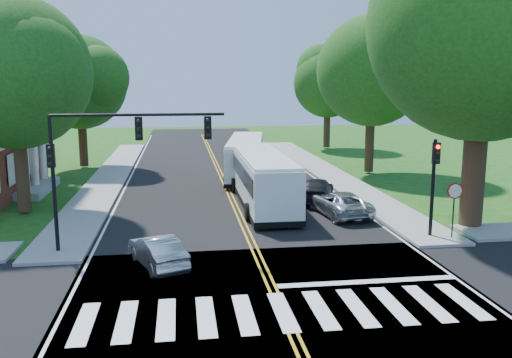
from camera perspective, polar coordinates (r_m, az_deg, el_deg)
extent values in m
plane|color=#1B4611|center=(17.87, 2.54, -13.16)|extent=(140.00, 140.00, 0.00)
cube|color=black|center=(34.98, -2.86, -1.46)|extent=(14.00, 96.00, 0.01)
cube|color=black|center=(17.87, 2.54, -13.14)|extent=(60.00, 12.00, 0.01)
cube|color=gold|center=(38.89, -3.40, -0.26)|extent=(0.36, 70.00, 0.01)
cube|color=silver|center=(38.95, -13.42, -0.51)|extent=(0.12, 70.00, 0.01)
cube|color=silver|center=(40.00, 6.36, -0.01)|extent=(0.12, 70.00, 0.01)
cube|color=silver|center=(17.41, 2.85, -13.75)|extent=(12.60, 3.00, 0.01)
cube|color=silver|center=(20.17, 11.67, -10.52)|extent=(6.60, 0.40, 0.01)
cube|color=gray|center=(42.04, -15.09, 0.28)|extent=(2.60, 40.00, 0.15)
cube|color=gray|center=(43.23, 7.30, 0.82)|extent=(2.60, 40.00, 0.15)
cylinder|color=#331F14|center=(28.19, 21.98, 1.46)|extent=(1.10, 1.10, 6.00)
sphere|color=#2B691F|center=(28.03, 22.89, 14.72)|extent=(10.80, 10.80, 10.80)
cylinder|color=#331F14|center=(31.60, -23.45, 1.13)|extent=(0.70, 0.70, 4.80)
sphere|color=#2B691F|center=(31.28, -24.11, 10.21)|extent=(8.00, 8.00, 8.00)
cylinder|color=#331F14|center=(47.03, -17.76, 3.97)|extent=(0.70, 0.70, 4.40)
sphere|color=#2B691F|center=(46.79, -18.08, 9.66)|extent=(7.60, 7.60, 7.60)
cylinder|color=#331F14|center=(42.90, 11.87, 4.09)|extent=(0.70, 0.70, 5.00)
sphere|color=#2B691F|center=(42.68, 12.13, 11.08)|extent=(8.40, 8.40, 8.40)
cylinder|color=#331F14|center=(58.42, 7.47, 5.51)|extent=(0.70, 0.70, 4.40)
sphere|color=#2B691F|center=(58.23, 7.57, 9.96)|extent=(7.20, 7.20, 7.20)
cube|color=silver|center=(37.40, -22.59, 5.34)|extent=(1.40, 6.00, 0.45)
cube|color=gray|center=(37.93, -22.16, -0.91)|extent=(1.80, 6.00, 0.50)
cylinder|color=silver|center=(35.53, -23.20, 1.34)|extent=(0.50, 0.50, 4.20)
cylinder|color=silver|center=(37.64, -22.35, 1.85)|extent=(0.50, 0.50, 4.20)
cylinder|color=silver|center=(39.75, -21.58, 2.31)|extent=(0.50, 0.50, 4.20)
cylinder|color=black|center=(23.65, -20.44, -1.73)|extent=(0.16, 0.16, 4.60)
cube|color=black|center=(23.23, -20.78, 2.30)|extent=(0.30, 0.22, 0.95)
sphere|color=black|center=(23.06, -20.90, 2.99)|extent=(0.18, 0.18, 0.18)
cylinder|color=black|center=(22.71, -12.26, 6.62)|extent=(7.00, 0.12, 0.12)
cube|color=black|center=(22.60, -12.24, 5.21)|extent=(0.30, 0.22, 0.95)
cube|color=black|center=(22.57, -5.10, 5.39)|extent=(0.30, 0.22, 0.95)
cylinder|color=black|center=(25.70, 18.10, -0.90)|extent=(0.16, 0.16, 4.40)
cube|color=black|center=(25.32, 18.44, 2.59)|extent=(0.30, 0.22, 0.95)
sphere|color=#FF0A05|center=(25.16, 18.62, 3.22)|extent=(0.18, 0.18, 0.18)
cylinder|color=black|center=(25.85, 20.04, -3.45)|extent=(0.06, 0.06, 2.20)
cylinder|color=#A50A07|center=(25.61, 20.22, -1.18)|extent=(0.76, 0.04, 0.76)
cube|color=white|center=(31.24, 0.68, -0.04)|extent=(2.51, 11.46, 2.67)
cube|color=black|center=(31.16, 0.68, 0.84)|extent=(2.58, 10.66, 0.92)
cube|color=black|center=(36.83, -0.65, 2.07)|extent=(2.38, 0.11, 1.55)
cube|color=orange|center=(36.72, -0.65, 3.42)|extent=(1.65, 0.11, 0.31)
cube|color=black|center=(31.47, 0.68, -2.16)|extent=(2.56, 11.56, 0.29)
cube|color=white|center=(31.02, 0.69, 2.49)|extent=(2.46, 11.11, 0.21)
cylinder|color=black|center=(35.30, 1.79, -0.56)|extent=(0.31, 0.93, 0.93)
cylinder|color=black|center=(34.97, -2.29, -0.66)|extent=(0.31, 0.93, 0.93)
cylinder|color=black|center=(28.31, 4.26, -3.29)|extent=(0.31, 0.93, 0.93)
cylinder|color=black|center=(27.90, -0.82, -3.47)|extent=(0.31, 0.93, 0.93)
cube|color=white|center=(40.63, -1.09, 2.28)|extent=(4.16, 11.28, 2.57)
cube|color=black|center=(40.57, -1.09, 2.93)|extent=(4.11, 10.53, 0.89)
cube|color=black|center=(46.11, -0.79, 3.64)|extent=(2.28, 0.47, 1.50)
cube|color=orange|center=(46.02, -0.79, 4.69)|extent=(1.59, 0.36, 0.30)
cube|color=black|center=(40.80, -1.08, 0.69)|extent=(4.23, 11.39, 0.28)
cube|color=white|center=(40.46, -1.09, 4.16)|extent=(4.06, 10.95, 0.21)
cylinder|color=black|center=(44.35, 0.69, 1.65)|extent=(0.44, 0.94, 0.90)
cylinder|color=black|center=(44.44, -2.45, 1.66)|extent=(0.44, 0.94, 0.90)
cylinder|color=black|center=(37.43, 0.55, 0.04)|extent=(0.44, 0.94, 0.90)
cylinder|color=black|center=(37.54, -3.16, 0.06)|extent=(0.44, 0.94, 0.90)
imported|color=silver|center=(21.44, -10.33, -7.48)|extent=(2.54, 3.95, 1.23)
imported|color=silver|center=(29.32, 8.85, -2.55)|extent=(2.69, 4.89, 1.30)
imported|color=black|center=(32.69, 6.36, -1.12)|extent=(3.29, 4.99, 1.34)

